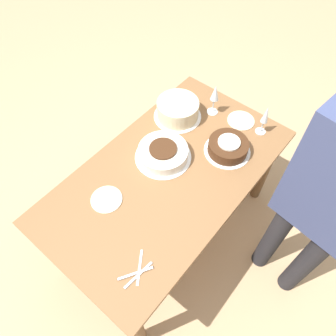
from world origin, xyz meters
TOP-DOWN VIEW (x-y plane):
  - ground_plane at (0.00, 0.00)m, footprint 12.00×12.00m
  - dining_table at (0.00, 0.00)m, footprint 1.48×0.83m
  - cake_center_white at (0.07, 0.09)m, footprint 0.33×0.33m
  - cake_front_chocolate at (0.34, -0.17)m, footprint 0.27×0.27m
  - cake_back_decorated at (0.38, 0.23)m, footprint 0.30×0.30m
  - wine_glass_near at (0.55, 0.09)m, footprint 0.07×0.07m
  - wine_glass_far at (0.60, -0.24)m, footprint 0.06×0.06m
  - dessert_plate_left at (-0.34, 0.14)m, footprint 0.17×0.17m
  - dessert_plate_right at (0.60, -0.10)m, footprint 0.17×0.17m
  - fork_pile at (-0.52, -0.25)m, footprint 0.19×0.11m
  - person_cutting at (0.22, -0.75)m, footprint 0.27×0.42m

SIDE VIEW (x-z plane):
  - ground_plane at x=0.00m, z-range 0.00..0.00m
  - dining_table at x=0.00m, z-range 0.25..0.97m
  - dessert_plate_left at x=-0.34m, z-range 0.72..0.73m
  - dessert_plate_right at x=0.60m, z-range 0.72..0.73m
  - fork_pile at x=-0.52m, z-range 0.72..0.73m
  - cake_center_white at x=0.07m, z-range 0.72..0.80m
  - cake_front_chocolate at x=0.34m, z-range 0.72..0.81m
  - cake_back_decorated at x=0.38m, z-range 0.72..0.84m
  - wine_glass_far at x=0.60m, z-range 0.75..0.96m
  - wine_glass_near at x=0.55m, z-range 0.76..0.98m
  - person_cutting at x=0.22m, z-range 0.17..1.80m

